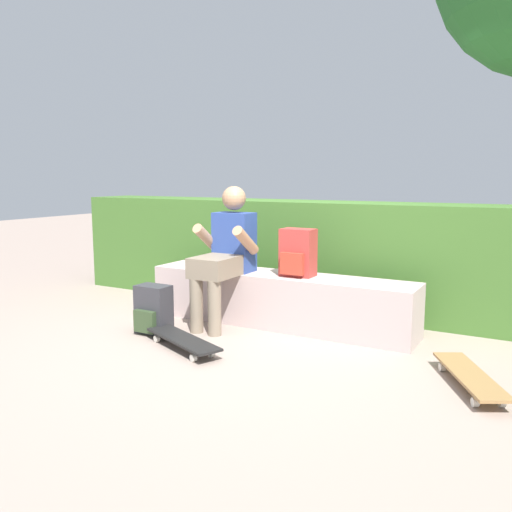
% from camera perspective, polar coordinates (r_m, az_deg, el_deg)
% --- Properties ---
extents(ground_plane, '(24.00, 24.00, 0.00)m').
position_cam_1_polar(ground_plane, '(4.38, 0.17, -8.60)').
color(ground_plane, gray).
extents(bench_main, '(2.38, 0.44, 0.46)m').
position_cam_1_polar(bench_main, '(4.65, 2.47, -4.69)').
color(bench_main, '#BAA4A0').
rests_on(bench_main, ground).
extents(person_skater, '(0.49, 0.62, 1.21)m').
position_cam_1_polar(person_skater, '(4.59, -3.29, 0.54)').
color(person_skater, '#2D4793').
rests_on(person_skater, ground).
extents(skateboard_near_person, '(0.81, 0.50, 0.09)m').
position_cam_1_polar(skateboard_near_person, '(4.08, -7.84, -8.87)').
color(skateboard_near_person, black).
rests_on(skateboard_near_person, ground).
extents(skateboard_beside_bench, '(0.56, 0.80, 0.09)m').
position_cam_1_polar(skateboard_beside_bench, '(3.61, 21.91, -11.82)').
color(skateboard_beside_bench, olive).
rests_on(skateboard_beside_bench, ground).
extents(backpack_on_bench, '(0.28, 0.23, 0.40)m').
position_cam_1_polar(backpack_on_bench, '(4.48, 4.47, 0.29)').
color(backpack_on_bench, '#B23833').
rests_on(backpack_on_bench, bench_main).
extents(backpack_on_ground, '(0.28, 0.23, 0.40)m').
position_cam_1_polar(backpack_on_ground, '(4.51, -10.97, -5.70)').
color(backpack_on_ground, '#333338').
rests_on(backpack_on_ground, ground).
extents(hedge_row, '(5.57, 0.62, 1.05)m').
position_cam_1_polar(hedge_row, '(5.26, 7.11, 0.10)').
color(hedge_row, '#3F6A29').
rests_on(hedge_row, ground).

